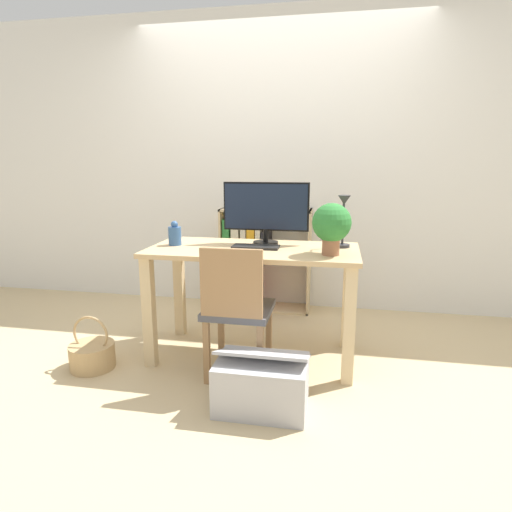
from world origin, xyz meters
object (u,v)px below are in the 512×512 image
keyboard (256,247)px  bookshelf (251,260)px  vase (175,235)px  storage_box (262,383)px  desk_lamp (343,216)px  potted_plant (332,225)px  chair (237,307)px  basket (92,354)px  monitor (266,209)px

keyboard → bookshelf: (-0.23, 0.99, -0.32)m
vase → storage_box: (0.71, -0.63, -0.69)m
desk_lamp → potted_plant: size_ratio=1.11×
keyboard → chair: chair is taller
vase → chair: bearing=-33.8°
storage_box → desk_lamp: bearing=60.2°
desk_lamp → potted_plant: bearing=-109.0°
basket → vase: bearing=40.3°
potted_plant → storage_box: bearing=-123.6°
chair → desk_lamp: bearing=25.2°
monitor → basket: (-1.05, -0.54, -0.91)m
desk_lamp → basket: desk_lamp is taller
vase → bookshelf: bearing=71.3°
desk_lamp → storage_box: bearing=-119.8°
keyboard → bookshelf: bookshelf is taller
desk_lamp → bookshelf: bearing=130.9°
keyboard → bookshelf: size_ratio=0.33×
keyboard → basket: bearing=-159.6°
desk_lamp → potted_plant: 0.22m
bookshelf → basket: size_ratio=2.57×
monitor → potted_plant: bearing=-32.8°
keyboard → vase: vase is taller
potted_plant → chair: 0.76m
bookshelf → keyboard: bearing=-77.0°
keyboard → vase: 0.56m
desk_lamp → chair: size_ratio=0.41×
bookshelf → chair: bearing=-82.5°
chair → basket: chair is taller
basket → storage_box: bearing=-12.2°
vase → potted_plant: potted_plant is taller
keyboard → chair: (-0.05, -0.33, -0.31)m
basket → chair: bearing=2.6°
chair → bookshelf: bearing=88.7°
bookshelf → storage_box: size_ratio=1.84×
potted_plant → bookshelf: (-0.72, 1.11, -0.50)m
basket → storage_box: (1.17, -0.25, 0.05)m
bookshelf → storage_box: bearing=-76.7°
vase → chair: vase is taller
monitor → chair: (-0.09, -0.50, -0.54)m
monitor → bookshelf: monitor is taller
potted_plant → vase: bearing=172.9°
keyboard → desk_lamp: bearing=8.2°
chair → bookshelf: 1.33m
storage_box → basket: bearing=167.8°
potted_plant → chair: size_ratio=0.37×
vase → potted_plant: (1.05, -0.13, 0.12)m
keyboard → storage_box: bearing=-76.3°
desk_lamp → basket: bearing=-163.8°
keyboard → storage_box: keyboard is taller
desk_lamp → chair: bearing=-146.0°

